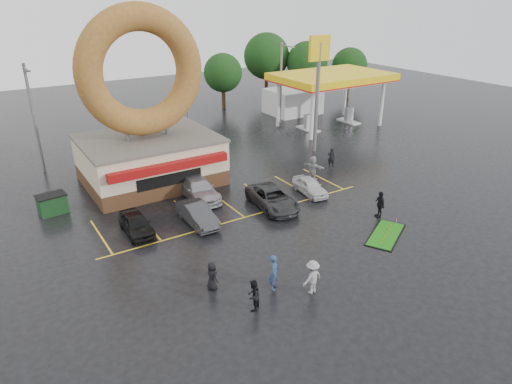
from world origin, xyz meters
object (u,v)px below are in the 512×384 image
shell_sign (318,73)px  car_black (136,224)px  streetlight_mid (187,95)px  car_dgrey (197,214)px  gas_station (314,89)px  person_cameraman (380,204)px  car_silver (198,189)px  donut_shop (147,128)px  car_grey (272,198)px  streetlight_left (34,117)px  dumpster (52,204)px  person_blue (274,272)px  car_white (310,186)px  streetlight_right (281,82)px  putting_green (386,235)px

shell_sign → car_black: 22.10m
streetlight_mid → car_dgrey: streetlight_mid is taller
gas_station → shell_sign: bearing=-128.1°
person_cameraman → car_silver: bearing=-116.8°
donut_shop → streetlight_mid: (7.00, 7.95, 0.32)m
car_grey → person_cameraman: person_cameraman is taller
streetlight_left → car_black: streetlight_left is taller
person_cameraman → dumpster: 22.43m
car_black → car_grey: car_grey is taller
person_cameraman → person_blue: bearing=-55.3°
person_blue → person_cameraman: bearing=-26.0°
car_dgrey → person_cameraman: 12.28m
car_dgrey → person_cameraman: bearing=-28.1°
shell_sign → dumpster: shell_sign is taller
donut_shop → streetlight_left: (-7.00, 6.95, 0.32)m
donut_shop → car_silver: bearing=-70.5°
streetlight_mid → dumpster: 18.30m
shell_sign → person_blue: 23.65m
gas_station → car_white: size_ratio=3.82×
car_grey → donut_shop: bearing=127.1°
streetlight_left → car_silver: bearing=-53.7°
streetlight_right → putting_green: 27.60m
streetlight_left → car_black: (3.08, -14.73, -4.13)m
donut_shop → car_dgrey: bearing=-90.6°
gas_station → streetlight_right: (-4.00, 0.98, 1.08)m
streetlight_right → shell_sign: bearing=-106.8°
streetlight_left → car_dgrey: (6.92, -15.60, -4.10)m
streetlight_mid → car_white: streetlight_mid is taller
car_dgrey → dumpster: (-7.78, 6.75, -0.03)m
streetlight_mid → dumpster: size_ratio=5.00×
car_dgrey → car_silver: (1.85, 3.69, 0.06)m
shell_sign → gas_station: bearing=51.9°
streetlight_mid → streetlight_right: size_ratio=1.00×
car_black → person_cameraman: bearing=-22.9°
streetlight_left → person_cameraman: size_ratio=4.84×
donut_shop → streetlight_left: bearing=135.2°
car_grey → person_blue: person_blue is taller
gas_station → car_black: bearing=-149.7°
streetlight_mid → car_silver: bearing=-112.1°
donut_shop → streetlight_mid: bearing=48.6°
shell_sign → car_dgrey: shell_sign is taller
shell_sign → person_blue: (-15.87, -16.33, -6.40)m
shell_sign → putting_green: (-6.73, -15.47, -7.35)m
streetlight_left → car_dgrey: streetlight_left is taller
car_silver → dumpster: bearing=166.2°
gas_station → putting_green: (-13.73, -24.41, -3.67)m
streetlight_left → streetlight_mid: bearing=4.1°
car_dgrey → person_blue: bearing=-89.0°
person_cameraman → gas_station: bearing=170.6°
donut_shop → streetlight_right: (19.00, 8.95, 0.32)m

